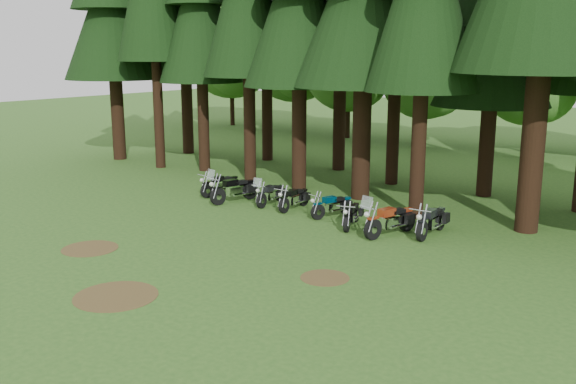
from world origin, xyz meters
name	(u,v)px	position (x,y,z in m)	size (l,w,h in m)	color
ground	(200,251)	(0.00, 0.00, 0.00)	(120.00, 120.00, 0.00)	#2D561D
pine_back_4	(497,0)	(4.04, 13.25, 8.25)	(4.94, 4.94, 13.78)	black
decid_0	(232,53)	(-22.10, 25.26, 5.90)	(8.00, 7.78, 10.00)	black
decid_1	(296,54)	(-15.99, 25.76, 5.83)	(7.91, 7.69, 9.88)	black
decid_2	(351,68)	(-10.43, 24.78, 4.95)	(6.72, 6.53, 8.40)	black
decid_3	(428,76)	(-4.71, 25.13, 4.51)	(6.12, 5.95, 7.65)	black
decid_4	(532,81)	(1.58, 26.32, 4.37)	(5.93, 5.76, 7.41)	black
dirt_patch_0	(90,248)	(-3.00, -2.00, 0.01)	(1.80, 1.80, 0.01)	#4C3D1E
dirt_patch_1	(325,278)	(4.50, 0.50, 0.01)	(1.40, 1.40, 0.01)	#4C3D1E
dirt_patch_2	(116,296)	(1.00, -4.00, 0.01)	(2.20, 2.20, 0.01)	#4C3D1E
motorcycle_0	(221,185)	(-5.04, 6.16, 0.44)	(0.42, 2.13, 0.87)	black
motorcycle_1	(234,190)	(-3.72, 5.59, 0.51)	(0.73, 2.44, 1.53)	black
motorcycle_2	(271,194)	(-2.20, 6.18, 0.43)	(0.50, 2.05, 1.29)	black
motorcycle_3	(294,199)	(-0.98, 6.17, 0.42)	(0.35, 2.04, 0.83)	black
motorcycle_4	(333,206)	(0.90, 6.14, 0.42)	(0.70, 1.95, 0.82)	black
motorcycle_5	(351,215)	(2.22, 5.41, 0.43)	(0.82, 1.97, 0.83)	black
motorcycle_6	(390,221)	(3.85, 5.31, 0.52)	(0.87, 2.46, 1.55)	black
motorcycle_7	(432,222)	(4.97, 6.21, 0.49)	(0.39, 2.35, 0.95)	black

